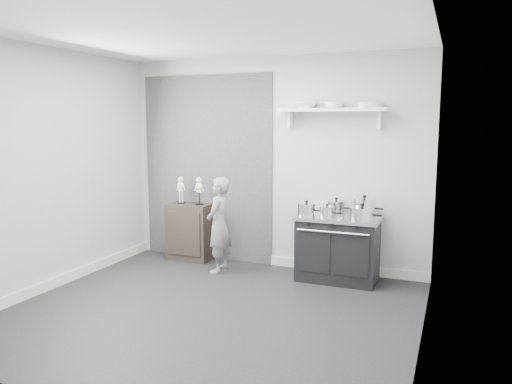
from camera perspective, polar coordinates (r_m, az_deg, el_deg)
ground at (r=5.14m, az=-5.28°, el=-13.44°), size 4.00×4.00×0.00m
room_shell at (r=4.97m, az=-5.65°, el=5.21°), size 4.02×3.62×2.71m
wall_shelf at (r=6.09m, az=8.70°, el=9.16°), size 1.30×0.26×0.24m
stove at (r=6.04m, az=9.33°, el=-6.30°), size 0.98×0.61×0.78m
side_cabinet at (r=6.91m, az=-7.54°, el=-4.52°), size 0.59×0.35×0.77m
child at (r=6.26m, az=-4.27°, el=-3.77°), size 0.31×0.45×1.20m
pot_front_left at (r=5.92m, az=5.80°, el=-1.96°), size 0.31×0.22×0.19m
pot_back_left at (r=6.09m, az=9.15°, el=-1.68°), size 0.32×0.23×0.20m
pot_back_right at (r=5.98m, az=12.26°, el=-1.70°), size 0.35×0.27×0.25m
pot_front_right at (r=5.72m, az=12.02°, el=-2.43°), size 0.36×0.27×0.20m
pot_front_center at (r=5.82m, az=8.11°, el=-2.26°), size 0.27×0.18×0.16m
skeleton_full at (r=6.87m, az=-8.57°, el=0.45°), size 0.12×0.08×0.42m
skeleton_torso at (r=6.73m, az=-6.52°, el=0.37°), size 0.12×0.08×0.43m
bowl_large at (r=6.17m, az=5.64°, el=9.82°), size 0.29×0.29×0.07m
bowl_small at (r=6.08m, az=8.90°, el=9.79°), size 0.23×0.23×0.07m
plate_stack at (r=6.00m, az=12.90°, el=9.66°), size 0.28×0.28×0.06m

